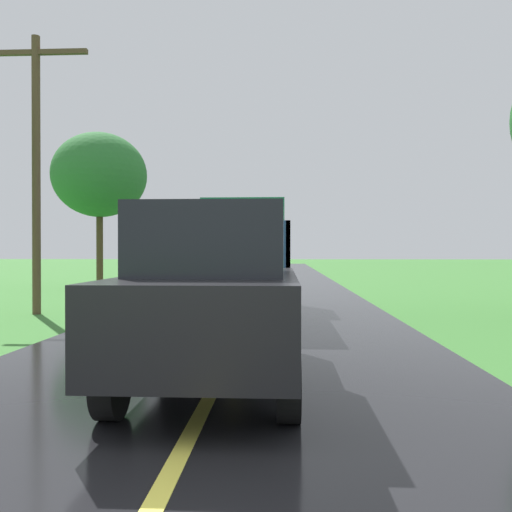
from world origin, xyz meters
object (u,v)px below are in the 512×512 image
roadside_tree_near_left (100,175)px  following_car (217,294)px  banana_truck_near (242,254)px  utility_pole_roadside (36,161)px

roadside_tree_near_left → following_car: bearing=-66.7°
banana_truck_near → roadside_tree_near_left: roadside_tree_near_left is taller
banana_truck_near → following_car: banana_truck_near is taller
utility_pole_roadside → following_car: (5.32, -6.97, -2.69)m
banana_truck_near → utility_pole_roadside: 5.53m
utility_pole_roadside → roadside_tree_near_left: size_ratio=1.03×
utility_pole_roadside → following_car: size_ratio=1.66×
roadside_tree_near_left → following_car: roadside_tree_near_left is taller
utility_pole_roadside → roadside_tree_near_left: (-1.79, 9.57, 1.02)m
utility_pole_roadside → roadside_tree_near_left: bearing=100.6°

